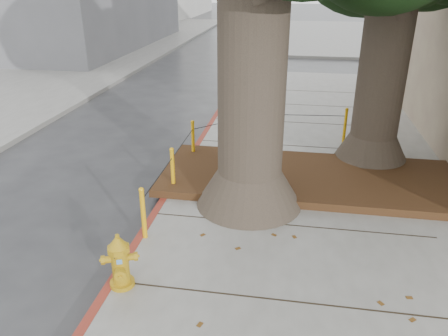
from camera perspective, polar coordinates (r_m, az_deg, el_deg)
name	(u,v)px	position (r m, az deg, el deg)	size (l,w,h in m)	color
ground	(248,305)	(6.42, 3.12, -17.42)	(140.00, 140.00, 0.00)	#28282B
sidewalk_far	(376,36)	(35.48, 19.20, 15.97)	(16.00, 20.00, 0.15)	slate
curb_red	(162,204)	(8.76, -8.06, -4.71)	(0.14, 26.00, 0.16)	maroon
planter_bed	(310,178)	(9.59, 11.22, -1.27)	(6.40, 2.60, 0.16)	black
bollard_ring	(233,146)	(9.94, 1.17, 2.85)	(3.79, 5.39, 0.95)	#F7AE0D
fire_hydrant	(120,261)	(6.42, -13.44, -11.77)	(0.46, 0.46, 0.85)	gold
car_silver	(410,51)	(25.06, 23.10, 13.85)	(1.50, 3.73, 1.27)	#A2A2A7
car_dark	(64,49)	(25.41, -20.15, 14.44)	(1.82, 4.47, 1.30)	black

